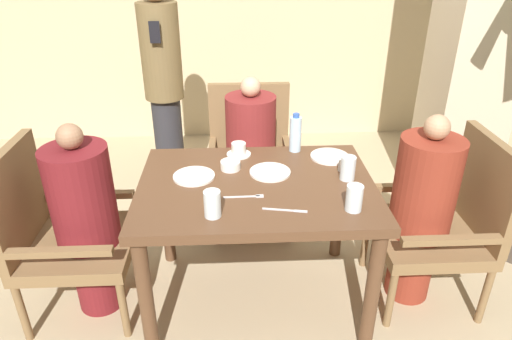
# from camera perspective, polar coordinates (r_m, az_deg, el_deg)

# --- Properties ---
(ground_plane) EXTENTS (16.00, 16.00, 0.00)m
(ground_plane) POSITION_cam_1_polar(r_m,az_deg,el_deg) (2.71, 0.05, -15.48)
(ground_plane) COLOR tan
(pillar_stone) EXTENTS (0.48, 0.48, 2.70)m
(pillar_stone) POSITION_cam_1_polar(r_m,az_deg,el_deg) (3.42, 26.36, 16.39)
(pillar_stone) COLOR beige
(pillar_stone) RESTS_ON ground_plane
(dining_table) EXTENTS (1.18, 0.86, 0.74)m
(dining_table) POSITION_cam_1_polar(r_m,az_deg,el_deg) (2.33, 0.05, -3.84)
(dining_table) COLOR brown
(dining_table) RESTS_ON ground_plane
(chair_left_side) EXTENTS (0.56, 0.56, 0.95)m
(chair_left_side) POSITION_cam_1_polar(r_m,az_deg,el_deg) (2.57, -23.48, -6.93)
(chair_left_side) COLOR brown
(chair_left_side) RESTS_ON ground_plane
(diner_in_left_chair) EXTENTS (0.32, 0.32, 1.07)m
(diner_in_left_chair) POSITION_cam_1_polar(r_m,az_deg,el_deg) (2.49, -20.42, -5.88)
(diner_in_left_chair) COLOR maroon
(diner_in_left_chair) RESTS_ON ground_plane
(chair_far_side) EXTENTS (0.56, 0.56, 0.95)m
(chair_far_side) POSITION_cam_1_polar(r_m,az_deg,el_deg) (3.16, -0.75, 1.99)
(chair_far_side) COLOR brown
(chair_far_side) RESTS_ON ground_plane
(diner_in_far_chair) EXTENTS (0.32, 0.32, 1.08)m
(diner_in_far_chair) POSITION_cam_1_polar(r_m,az_deg,el_deg) (2.99, -0.64, 1.81)
(diner_in_far_chair) COLOR maroon
(diner_in_far_chair) RESTS_ON ground_plane
(chair_right_side) EXTENTS (0.56, 0.56, 0.95)m
(chair_right_side) POSITION_cam_1_polar(r_m,az_deg,el_deg) (2.65, 22.78, -5.70)
(chair_right_side) COLOR brown
(chair_right_side) RESTS_ON ground_plane
(diner_in_right_chair) EXTENTS (0.32, 0.32, 1.09)m
(diner_in_right_chair) POSITION_cam_1_polar(r_m,az_deg,el_deg) (2.56, 19.92, -4.70)
(diner_in_right_chair) COLOR maroon
(diner_in_right_chair) RESTS_ON ground_plane
(standing_host) EXTENTS (0.28, 0.32, 1.66)m
(standing_host) POSITION_cam_1_polar(r_m,az_deg,el_deg) (3.43, -11.48, 10.69)
(standing_host) COLOR #2D2D33
(standing_host) RESTS_ON ground_plane
(plate_main_left) EXTENTS (0.21, 0.21, 0.01)m
(plate_main_left) POSITION_cam_1_polar(r_m,az_deg,el_deg) (2.36, 1.77, -0.26)
(plate_main_left) COLOR white
(plate_main_left) RESTS_ON dining_table
(plate_main_right) EXTENTS (0.21, 0.21, 0.01)m
(plate_main_right) POSITION_cam_1_polar(r_m,az_deg,el_deg) (2.56, 9.19, 1.68)
(plate_main_right) COLOR white
(plate_main_right) RESTS_ON dining_table
(plate_dessert_center) EXTENTS (0.21, 0.21, 0.01)m
(plate_dessert_center) POSITION_cam_1_polar(r_m,az_deg,el_deg) (2.34, -7.76, -0.77)
(plate_dessert_center) COLOR white
(plate_dessert_center) RESTS_ON dining_table
(teacup_with_saucer) EXTENTS (0.14, 0.14, 0.07)m
(teacup_with_saucer) POSITION_cam_1_polar(r_m,az_deg,el_deg) (2.55, -2.18, 2.52)
(teacup_with_saucer) COLOR white
(teacup_with_saucer) RESTS_ON dining_table
(bowl_small) EXTENTS (0.10, 0.10, 0.05)m
(bowl_small) POSITION_cam_1_polar(r_m,az_deg,el_deg) (2.40, -3.21, 0.61)
(bowl_small) COLOR white
(bowl_small) RESTS_ON dining_table
(water_bottle) EXTENTS (0.07, 0.07, 0.22)m
(water_bottle) POSITION_cam_1_polar(r_m,az_deg,el_deg) (2.58, 4.95, 4.56)
(water_bottle) COLOR silver
(water_bottle) RESTS_ON dining_table
(glass_tall_near) EXTENTS (0.08, 0.08, 0.12)m
(glass_tall_near) POSITION_cam_1_polar(r_m,az_deg,el_deg) (1.99, -5.48, -4.24)
(glass_tall_near) COLOR silver
(glass_tall_near) RESTS_ON dining_table
(glass_tall_mid) EXTENTS (0.08, 0.08, 0.12)m
(glass_tall_mid) POSITION_cam_1_polar(r_m,az_deg,el_deg) (2.33, 11.41, 0.24)
(glass_tall_mid) COLOR silver
(glass_tall_mid) RESTS_ON dining_table
(glass_tall_far) EXTENTS (0.08, 0.08, 0.12)m
(glass_tall_far) POSITION_cam_1_polar(r_m,az_deg,el_deg) (2.07, 12.18, -3.44)
(glass_tall_far) COLOR silver
(glass_tall_far) RESTS_ON dining_table
(salt_shaker) EXTENTS (0.03, 0.03, 0.07)m
(salt_shaker) POSITION_cam_1_polar(r_m,az_deg,el_deg) (2.41, 10.59, 0.60)
(salt_shaker) COLOR white
(salt_shaker) RESTS_ON dining_table
(pepper_shaker) EXTENTS (0.03, 0.03, 0.06)m
(pepper_shaker) POSITION_cam_1_polar(r_m,az_deg,el_deg) (2.42, 11.49, 0.59)
(pepper_shaker) COLOR #4C3D2D
(pepper_shaker) RESTS_ON dining_table
(fork_beside_plate) EXTENTS (0.19, 0.02, 0.00)m
(fork_beside_plate) POSITION_cam_1_polar(r_m,az_deg,el_deg) (2.15, -1.02, -3.33)
(fork_beside_plate) COLOR silver
(fork_beside_plate) RESTS_ON dining_table
(knife_beside_plate) EXTENTS (0.20, 0.05, 0.00)m
(knife_beside_plate) POSITION_cam_1_polar(r_m,az_deg,el_deg) (2.05, 3.93, -5.05)
(knife_beside_plate) COLOR silver
(knife_beside_plate) RESTS_ON dining_table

